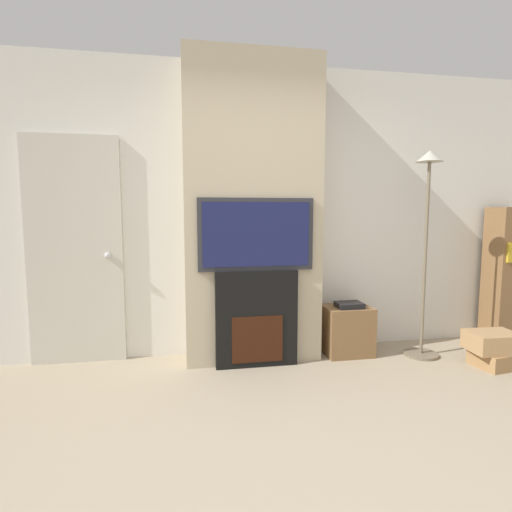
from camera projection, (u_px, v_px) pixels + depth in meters
name	position (u px, v px, depth m)	size (l,w,h in m)	color
ground_plane	(315.00, 488.00, 1.95)	(14.00, 14.00, 0.00)	tan
wall_back	(248.00, 212.00, 3.79)	(6.00, 0.06, 2.70)	silver
chimney_breast	(252.00, 211.00, 3.57)	(1.21, 0.38, 2.70)	#BCAD8E
fireplace	(256.00, 318.00, 3.48)	(0.72, 0.15, 0.84)	black
television	(256.00, 234.00, 3.40)	(1.00, 0.07, 0.62)	#2D2D33
floor_lamp	(427.00, 226.00, 3.63)	(0.31, 0.31, 1.89)	#726651
box_stack	(493.00, 348.00, 3.47)	(0.42, 0.35, 0.30)	#A37A4C
media_stand	(347.00, 330.00, 3.78)	(0.43, 0.34, 0.51)	brown
bookshelf	(506.00, 275.00, 4.12)	(0.35, 0.31, 1.39)	brown
entry_door	(75.00, 251.00, 3.50)	(0.80, 0.09, 2.01)	beige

